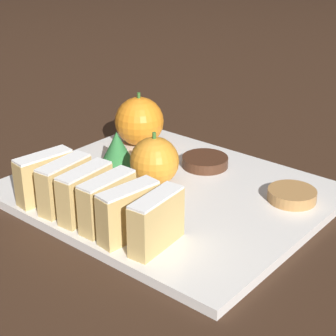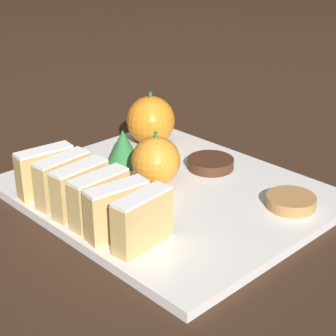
# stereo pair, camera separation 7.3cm
# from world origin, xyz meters

# --- Properties ---
(ground_plane) EXTENTS (6.00, 6.00, 0.00)m
(ground_plane) POSITION_xyz_m (0.00, 0.00, 0.00)
(ground_plane) COLOR #382316
(serving_platter) EXTENTS (0.33, 0.39, 0.01)m
(serving_platter) POSITION_xyz_m (0.00, 0.00, 0.01)
(serving_platter) COLOR white
(serving_platter) RESTS_ON ground_plane
(stollen_slice_front) EXTENTS (0.08, 0.03, 0.06)m
(stollen_slice_front) POSITION_xyz_m (-0.12, -0.08, 0.04)
(stollen_slice_front) COLOR tan
(stollen_slice_front) RESTS_ON serving_platter
(stollen_slice_second) EXTENTS (0.08, 0.03, 0.06)m
(stollen_slice_second) POSITION_xyz_m (-0.12, -0.04, 0.04)
(stollen_slice_second) COLOR tan
(stollen_slice_second) RESTS_ON serving_platter
(stollen_slice_third) EXTENTS (0.07, 0.03, 0.06)m
(stollen_slice_third) POSITION_xyz_m (-0.12, -0.01, 0.04)
(stollen_slice_third) COLOR tan
(stollen_slice_third) RESTS_ON serving_platter
(stollen_slice_fourth) EXTENTS (0.08, 0.03, 0.06)m
(stollen_slice_fourth) POSITION_xyz_m (-0.12, 0.03, 0.04)
(stollen_slice_fourth) COLOR tan
(stollen_slice_fourth) RESTS_ON serving_platter
(stollen_slice_fifth) EXTENTS (0.08, 0.03, 0.06)m
(stollen_slice_fifth) POSITION_xyz_m (-0.12, 0.06, 0.04)
(stollen_slice_fifth) COLOR tan
(stollen_slice_fifth) RESTS_ON serving_platter
(stollen_slice_sixth) EXTENTS (0.08, 0.03, 0.06)m
(stollen_slice_sixth) POSITION_xyz_m (-0.12, 0.10, 0.04)
(stollen_slice_sixth) COLOR tan
(stollen_slice_sixth) RESTS_ON serving_platter
(orange_near) EXTENTS (0.08, 0.08, 0.08)m
(orange_near) POSITION_xyz_m (0.09, 0.14, 0.05)
(orange_near) COLOR orange
(orange_near) RESTS_ON serving_platter
(orange_far) EXTENTS (0.07, 0.07, 0.07)m
(orange_far) POSITION_xyz_m (-0.00, 0.02, 0.05)
(orange_far) COLOR orange
(orange_far) RESTS_ON serving_platter
(walnut) EXTENTS (0.03, 0.02, 0.02)m
(walnut) POSITION_xyz_m (-0.05, -0.02, 0.02)
(walnut) COLOR #8E6B47
(walnut) RESTS_ON serving_platter
(chocolate_cookie) EXTENTS (0.07, 0.07, 0.01)m
(chocolate_cookie) POSITION_xyz_m (0.09, 0.01, 0.02)
(chocolate_cookie) COLOR #472819
(chocolate_cookie) RESTS_ON serving_platter
(gingerbread_cookie) EXTENTS (0.06, 0.06, 0.01)m
(gingerbread_cookie) POSITION_xyz_m (0.08, -0.14, 0.02)
(gingerbread_cookie) COLOR #B27F47
(gingerbread_cookie) RESTS_ON serving_platter
(evergreen_sprig) EXTENTS (0.05, 0.05, 0.05)m
(evergreen_sprig) POSITION_xyz_m (0.01, 0.10, 0.04)
(evergreen_sprig) COLOR #2D7538
(evergreen_sprig) RESTS_ON serving_platter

